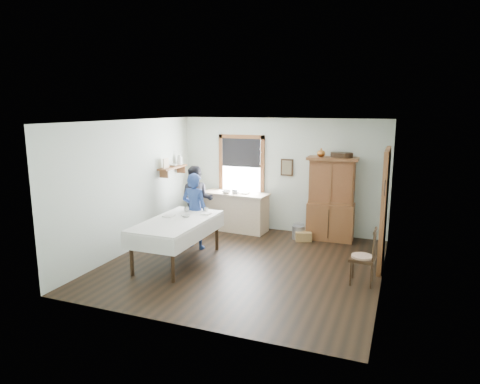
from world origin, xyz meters
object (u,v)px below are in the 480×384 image
Objects in this scene: spindle_chair at (363,256)px; figure_dark at (197,203)px; woman_blue at (195,214)px; wicker_basket at (303,236)px; pail at (298,232)px; dining_table at (178,241)px; china_hutch at (331,199)px; work_counter at (235,211)px.

figure_dark reaches higher than spindle_chair.
woman_blue is 1.05m from figure_dark.
wicker_basket is 0.23× the size of woman_blue.
spindle_chair is 3.22× the size of pail.
figure_dark reaches higher than dining_table.
dining_table is (-2.50, -2.50, -0.52)m from china_hutch.
work_counter is 5.32× the size of pail.
dining_table is 2.94m from pail.
spindle_chair is 2.48m from wicker_basket.
figure_dark is at bearing -171.70° from wicker_basket.
dining_table is 0.93m from woman_blue.
china_hutch reaches higher than spindle_chair.
figure_dark is at bearing -135.03° from work_counter.
pail is at bearing 130.29° from spindle_chair.
pail is at bearing 143.75° from wicker_basket.
china_hutch is (2.28, 0.07, 0.47)m from work_counter.
work_counter is at bearing 174.74° from pail.
pail is 0.20× the size of woman_blue.
china_hutch is 1.04m from wicker_basket.
work_counter is 2.33m from china_hutch.
dining_table reaches higher than pail.
woman_blue is at bearing -95.50° from work_counter.
spindle_chair reaches higher than pail.
dining_table is 1.39× the size of woman_blue.
dining_table is 1.92m from figure_dark.
woman_blue is (-2.03, -1.32, 0.65)m from wicker_basket.
china_hutch reaches higher than woman_blue.
china_hutch is 1.05m from pail.
spindle_chair is (3.43, 0.21, 0.07)m from dining_table.
china_hutch is 3.58m from dining_table.
pail is (1.61, -0.15, -0.31)m from work_counter.
wicker_basket is (-1.46, 1.97, -0.39)m from spindle_chair.
china_hutch is at bearing -142.67° from woman_blue.
work_counter is at bearing -95.39° from woman_blue.
wicker_basket is (0.14, -0.10, -0.05)m from pail.
woman_blue is (-0.28, -1.57, 0.29)m from work_counter.
work_counter reaches higher than pail.
china_hutch is 0.90× the size of dining_table.
dining_table is 2.13× the size of spindle_chair.
china_hutch is at bearing 30.67° from wicker_basket.
dining_table is 3.43m from spindle_chair.
pail is at bearing -138.37° from woman_blue.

